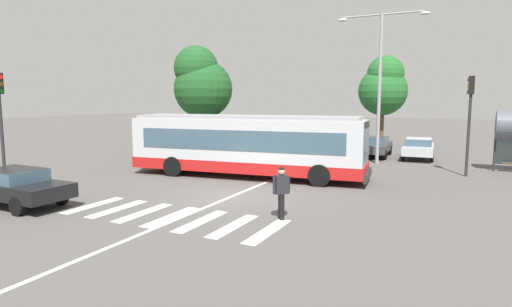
% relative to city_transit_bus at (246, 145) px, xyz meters
% --- Properties ---
extents(ground_plane, '(160.00, 160.00, 0.00)m').
position_rel_city_transit_bus_xyz_m(ground_plane, '(1.48, -4.30, -1.59)').
color(ground_plane, '#514F4C').
extents(city_transit_bus, '(12.05, 3.77, 3.06)m').
position_rel_city_transit_bus_xyz_m(city_transit_bus, '(0.00, 0.00, 0.00)').
color(city_transit_bus, black).
rests_on(city_transit_bus, ground_plane).
extents(pedestrian_crossing_street, '(0.47, 0.46, 1.72)m').
position_rel_city_transit_bus_xyz_m(pedestrian_crossing_street, '(4.53, -6.34, -0.62)').
color(pedestrian_crossing_street, black).
rests_on(pedestrian_crossing_street, ground_plane).
extents(foreground_sedan, '(4.53, 1.94, 1.35)m').
position_rel_city_transit_bus_xyz_m(foreground_sedan, '(-4.90, -8.93, -0.82)').
color(foreground_sedan, black).
rests_on(foreground_sedan, ground_plane).
extents(parked_car_black, '(2.04, 4.58, 1.35)m').
position_rel_city_transit_bus_xyz_m(parked_car_black, '(-6.60, 10.78, -0.82)').
color(parked_car_black, black).
rests_on(parked_car_black, ground_plane).
extents(parked_car_red, '(2.00, 4.56, 1.35)m').
position_rel_city_transit_bus_xyz_m(parked_car_red, '(-3.66, 10.51, -0.82)').
color(parked_car_red, black).
rests_on(parked_car_red, ground_plane).
extents(parked_car_white, '(1.93, 4.53, 1.35)m').
position_rel_city_transit_bus_xyz_m(parked_car_white, '(-1.08, 11.12, -0.82)').
color(parked_car_white, black).
rests_on(parked_car_white, ground_plane).
extents(parked_car_blue, '(2.13, 4.61, 1.35)m').
position_rel_city_transit_bus_xyz_m(parked_car_blue, '(1.49, 11.11, -0.82)').
color(parked_car_blue, black).
rests_on(parked_car_blue, ground_plane).
extents(parked_car_charcoal, '(2.01, 4.57, 1.35)m').
position_rel_city_transit_bus_xyz_m(parked_car_charcoal, '(4.32, 10.62, -0.82)').
color(parked_car_charcoal, black).
rests_on(parked_car_charcoal, ground_plane).
extents(parked_car_silver, '(2.08, 4.60, 1.35)m').
position_rel_city_transit_bus_xyz_m(parked_car_silver, '(7.09, 10.72, -0.82)').
color(parked_car_silver, black).
rests_on(parked_car_silver, ground_plane).
extents(traffic_light_near_corner, '(0.33, 0.32, 4.97)m').
position_rel_city_transit_bus_xyz_m(traffic_light_near_corner, '(-8.39, -6.96, 1.73)').
color(traffic_light_near_corner, '#28282B').
rests_on(traffic_light_near_corner, ground_plane).
extents(traffic_light_far_corner, '(0.33, 0.32, 4.99)m').
position_rel_city_transit_bus_xyz_m(traffic_light_far_corner, '(9.89, 4.93, 1.74)').
color(traffic_light_far_corner, '#28282B').
rests_on(traffic_light_far_corner, ground_plane).
extents(twin_arm_street_lamp, '(5.26, 0.32, 8.88)m').
position_rel_city_transit_bus_xyz_m(twin_arm_street_lamp, '(5.06, 7.35, 3.94)').
color(twin_arm_street_lamp, '#939399').
rests_on(twin_arm_street_lamp, ground_plane).
extents(background_tree_left, '(4.61, 4.61, 8.01)m').
position_rel_city_transit_bus_xyz_m(background_tree_left, '(-9.07, 9.79, 3.55)').
color(background_tree_left, brown).
rests_on(background_tree_left, ground_plane).
extents(background_tree_right, '(3.88, 3.88, 7.33)m').
position_rel_city_transit_bus_xyz_m(background_tree_right, '(3.71, 16.81, 3.32)').
color(background_tree_right, brown).
rests_on(background_tree_right, ground_plane).
extents(crosswalk_painted_stripes, '(7.46, 2.66, 0.01)m').
position_rel_city_transit_bus_xyz_m(crosswalk_painted_stripes, '(1.16, -7.66, -1.58)').
color(crosswalk_painted_stripes, silver).
rests_on(crosswalk_painted_stripes, ground_plane).
extents(lane_center_line, '(0.16, 24.00, 0.01)m').
position_rel_city_transit_bus_xyz_m(lane_center_line, '(1.50, -2.30, -1.59)').
color(lane_center_line, silver).
rests_on(lane_center_line, ground_plane).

